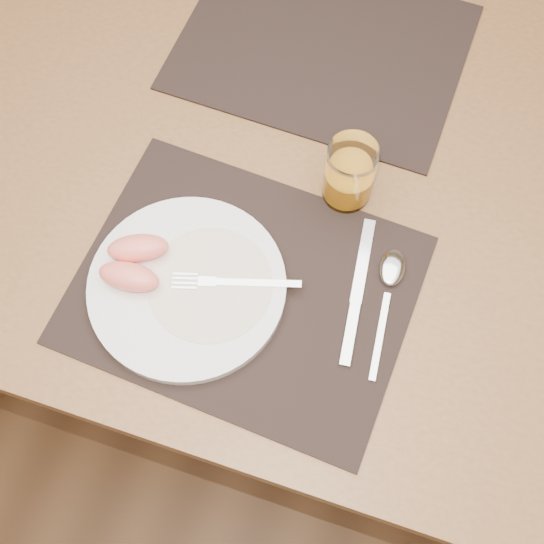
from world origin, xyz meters
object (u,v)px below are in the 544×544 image
at_px(plate, 187,286).
at_px(spoon, 391,278).
at_px(table, 295,190).
at_px(fork, 225,282).
at_px(placemat_near, 244,289).
at_px(knife, 355,303).
at_px(placemat_far, 322,47).
at_px(juice_glass, 349,175).

bearing_deg(plate, spoon, 21.04).
xyz_separation_m(table, fork, (-0.03, -0.23, 0.11)).
bearing_deg(table, placemat_near, -91.88).
bearing_deg(knife, placemat_near, -170.00).
bearing_deg(plate, table, 71.75).
distance_m(placemat_far, knife, 0.45).
xyz_separation_m(table, plate, (-0.08, -0.24, 0.10)).
bearing_deg(placemat_far, knife, -67.76).
bearing_deg(table, placemat_far, 96.66).
xyz_separation_m(table, juice_glass, (0.08, -0.03, 0.13)).
height_order(table, juice_glass, juice_glass).
distance_m(knife, spoon, 0.06).
relative_size(knife, spoon, 1.15).
height_order(plate, knife, plate).
height_order(fork, spoon, fork).
bearing_deg(table, knife, -53.45).
bearing_deg(table, spoon, -38.79).
height_order(spoon, juice_glass, juice_glass).
distance_m(placemat_far, plate, 0.47).
bearing_deg(fork, spoon, 21.20).
relative_size(placemat_near, knife, 2.04).
bearing_deg(juice_glass, placemat_far, 113.72).
bearing_deg(fork, plate, -159.67).
bearing_deg(placemat_near, fork, -165.95).
xyz_separation_m(spoon, juice_glass, (-0.09, 0.11, 0.04)).
relative_size(placemat_near, plate, 1.67).
height_order(placemat_near, fork, fork).
height_order(plate, spoon, plate).
xyz_separation_m(knife, juice_glass, (-0.06, 0.16, 0.04)).
bearing_deg(placemat_near, juice_glass, 64.12).
bearing_deg(knife, table, 126.55).
distance_m(plate, knife, 0.23).
bearing_deg(placemat_near, knife, 10.00).
xyz_separation_m(plate, knife, (0.22, 0.05, -0.01)).
height_order(table, spoon, spoon).
xyz_separation_m(plate, spoon, (0.26, 0.10, -0.00)).
xyz_separation_m(knife, spoon, (0.04, 0.05, 0.00)).
height_order(fork, juice_glass, juice_glass).
xyz_separation_m(placemat_far, plate, (-0.05, -0.46, 0.01)).
height_order(table, knife, knife).
relative_size(table, plate, 5.19).
height_order(knife, juice_glass, juice_glass).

